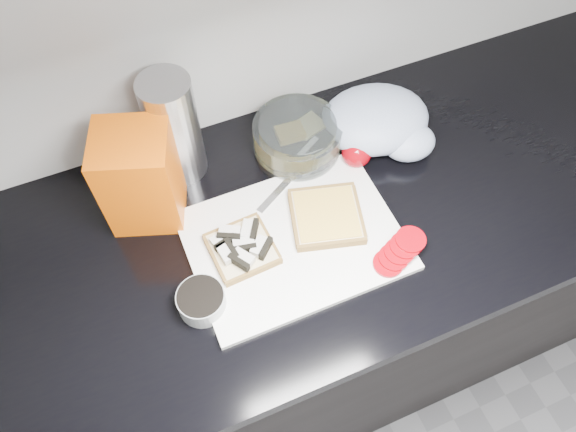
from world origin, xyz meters
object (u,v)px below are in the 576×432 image
Objects in this scene: cutting_board at (294,240)px; bread_bag at (141,177)px; steel_canister at (174,129)px; glass_bowl at (297,139)px.

cutting_board is 0.31m from bread_bag.
cutting_board is at bearing -61.21° from steel_canister.
bread_bag is (-0.23, 0.18, 0.10)m from cutting_board.
steel_canister reaches higher than bread_bag.
cutting_board is at bearing -18.64° from bread_bag.
steel_canister reaches higher than glass_bowl.
glass_bowl is at bearing 65.13° from cutting_board.
steel_canister reaches higher than cutting_board.
bread_bag is (-0.33, -0.02, 0.07)m from glass_bowl.
bread_bag is at bearing 141.87° from cutting_board.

